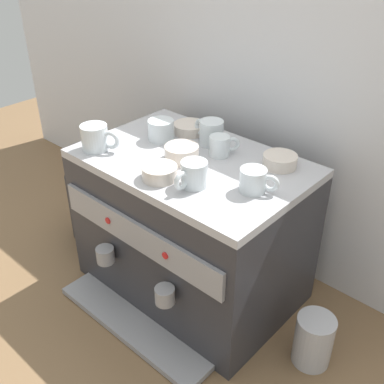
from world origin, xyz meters
The scene contains 15 objects.
ground_plane centered at (0.00, 0.00, 0.00)m, with size 4.00×4.00×0.00m, color brown.
tiled_backsplash_wall centered at (0.00, 0.32, 0.47)m, with size 2.80×0.03×0.93m, color silver.
espresso_machine centered at (0.00, 0.00, 0.24)m, with size 0.68×0.55×0.48m.
ceramic_cup_0 centered at (-0.25, -0.15, 0.52)m, with size 0.12×0.08×0.08m.
ceramic_cup_1 centered at (-0.03, 0.12, 0.52)m, with size 0.11×0.07×0.08m.
ceramic_cup_2 centered at (-0.17, 0.04, 0.52)m, with size 0.12×0.08×0.06m.
ceramic_cup_3 centered at (0.04, 0.08, 0.51)m, with size 0.07×0.09×0.06m.
ceramic_cup_4 centered at (0.24, -0.02, 0.52)m, with size 0.10×0.07×0.06m.
ceramic_cup_5 centered at (0.10, -0.11, 0.52)m, with size 0.07×0.11×0.07m.
ceramic_bowl_0 centered at (-0.02, -0.02, 0.50)m, with size 0.10×0.10×0.04m.
ceramic_bowl_1 centered at (0.01, -0.14, 0.50)m, with size 0.10×0.10×0.04m.
ceramic_bowl_2 centered at (0.21, 0.14, 0.50)m, with size 0.10×0.10×0.04m.
ceramic_bowl_3 centered at (-0.13, 0.13, 0.50)m, with size 0.10×0.10×0.03m.
coffee_grinder centered at (-0.48, -0.03, 0.19)m, with size 0.19×0.19×0.40m.
milk_pitcher centered at (0.47, -0.01, 0.08)m, with size 0.11×0.11×0.16m, color #B7B7BC.
Camera 1 is at (0.82, -0.90, 1.12)m, focal length 43.95 mm.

